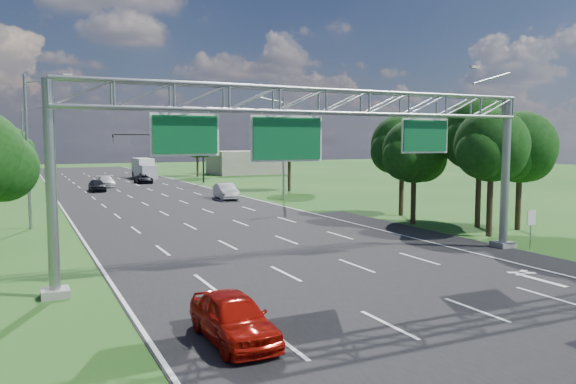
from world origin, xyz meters
TOP-DOWN VIEW (x-y plane):
  - ground at (0.00, 30.00)m, footprint 220.00×220.00m
  - road at (0.00, 30.00)m, footprint 18.00×180.00m
  - road_flare at (10.20, 14.00)m, footprint 3.00×30.00m
  - sign_gantry at (0.33, 12.00)m, footprint 23.50×1.00m
  - regulatory_sign at (12.40, 10.98)m, footprint 0.60×0.08m
  - traffic_signal at (7.48, 65.00)m, footprint 12.21×0.24m
  - streetlight_l_near at (-11.30, 30.00)m, footprint 2.97×0.22m
  - streetlight_l_far at (-11.30, 65.00)m, footprint 2.97×0.22m
  - streetlight_r_mid at (11.30, 40.00)m, footprint 2.97×0.22m
  - tree_cluster_right at (14.80, 19.19)m, footprint 9.91×14.60m
  - tree_verge_lc at (-12.92, 70.04)m, footprint 5.76×4.80m
  - tree_verge_rd at (16.08, 48.04)m, footprint 5.76×4.80m
  - tree_verge_re at (14.08, 78.04)m, footprint 5.76×4.80m
  - building_right at (24.00, 82.00)m, footprint 12.00×9.00m
  - red_coupe at (-6.64, 4.80)m, footprint 1.72×4.15m
  - car_queue_a at (-2.31, 63.08)m, footprint 1.95×4.69m
  - car_queue_b at (3.23, 67.32)m, footprint 1.99×4.31m
  - car_queue_c at (-4.08, 56.97)m, footprint 1.68×4.15m
  - car_queue_d at (6.34, 42.46)m, footprint 2.10×4.87m
  - box_truck at (5.33, 77.43)m, footprint 2.48×8.12m

SIDE VIEW (x-z plane):
  - ground at x=0.00m, z-range 0.00..0.00m
  - road at x=0.00m, z-range -0.01..0.01m
  - road_flare at x=10.20m, z-range -0.01..0.01m
  - car_queue_b at x=3.23m, z-range 0.00..1.20m
  - car_queue_a at x=-2.31m, z-range 0.00..1.36m
  - red_coupe at x=-6.64m, z-range 0.00..1.41m
  - car_queue_c at x=-4.08m, z-range 0.00..1.41m
  - car_queue_d at x=6.34m, z-range 0.00..1.56m
  - box_truck at x=5.33m, z-range -0.06..3.01m
  - regulatory_sign at x=12.40m, z-range 0.46..2.56m
  - building_right at x=24.00m, z-range 0.00..4.00m
  - tree_verge_lc at x=-12.92m, z-range 1.17..8.79m
  - traffic_signal at x=7.48m, z-range 1.67..8.67m
  - tree_verge_re at x=14.08m, z-range 1.28..9.12m
  - tree_cluster_right at x=14.80m, z-range 0.97..9.65m
  - streetlight_l_near at x=-11.30m, z-range 0.50..10.66m
  - streetlight_l_far at x=-11.30m, z-range 0.50..10.66m
  - streetlight_r_mid at x=11.30m, z-range 0.50..10.66m
  - tree_verge_rd at x=16.08m, z-range 1.49..9.77m
  - sign_gantry at x=0.33m, z-range 2.11..11.67m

